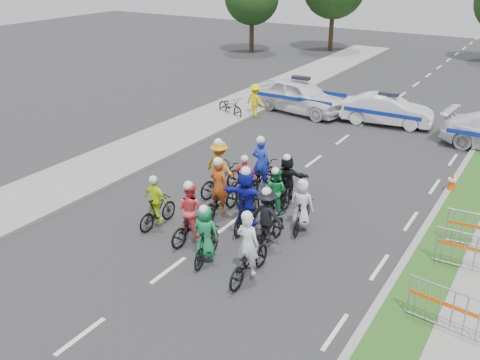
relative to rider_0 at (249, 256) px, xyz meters
The scene contains 24 objects.
ground 2.18m from the rider_0, 157.86° to the right, with size 90.00×90.00×0.00m, color #28282B.
curb_right 5.30m from the rider_0, 53.09° to the left, with size 0.20×60.00×0.12m, color gray.
grass_strip 5.75m from the rider_0, 47.47° to the left, with size 1.20×60.00×0.11m, color #244F19.
sidewalk_left 9.45m from the rider_0, 153.46° to the left, with size 3.00×60.00×0.13m, color gray.
rider_0 is the anchor object (origin of this frame).
rider_1 1.36m from the rider_0, behind, with size 0.78×1.65×1.68m.
rider_2 2.50m from the rider_0, 160.76° to the left, with size 0.79×1.84×1.85m.
rider_3 3.82m from the rider_0, 165.83° to the left, with size 0.85×1.60×1.66m.
rider_4 1.66m from the rider_0, 102.81° to the left, with size 1.02×1.80×1.83m.
rider_5 2.59m from the rider_0, 121.90° to the left, with size 1.65×1.96×2.01m.
rider_6 3.53m from the rider_0, 135.18° to the left, with size 0.68×1.93×1.97m.
rider_7 2.96m from the rider_0, 89.22° to the left, with size 0.75×1.63×1.66m.
rider_8 3.45m from the rider_0, 106.79° to the left, with size 0.73×1.68×1.68m.
rider_9 4.40m from the rider_0, 121.97° to the left, with size 0.88×1.63×1.66m.
rider_10 5.12m from the rider_0, 131.48° to the left, with size 1.18×2.03×1.99m.
rider_11 4.51m from the rider_0, 104.86° to the left, with size 1.43×1.70×1.72m.
rider_12 5.30m from the rider_0, 116.10° to the left, with size 0.88×2.02×2.00m.
police_car_0 15.10m from the rider_0, 110.93° to the left, with size 1.96×4.88×1.66m, color white.
police_car_1 14.43m from the rider_0, 94.15° to the left, with size 1.46×4.18×1.38m, color white.
marshal_hiviz 14.13m from the rider_0, 119.45° to the left, with size 1.03×0.59×1.60m, color #FFEA0D.
barrier_0 4.78m from the rider_0, ahead, with size 2.00×0.50×1.12m, color #A5A8AD, non-canonical shape.
barrier_1 5.70m from the rider_0, 33.28° to the left, with size 2.00×0.50×1.12m, color #A5A8AD, non-canonical shape.
cone_0 8.68m from the rider_0, 68.18° to the left, with size 0.40×0.40×0.70m.
parked_bike 14.20m from the rider_0, 124.39° to the left, with size 0.64×1.83×0.96m, color black.
Camera 1 is at (7.71, -9.00, 7.65)m, focal length 40.00 mm.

